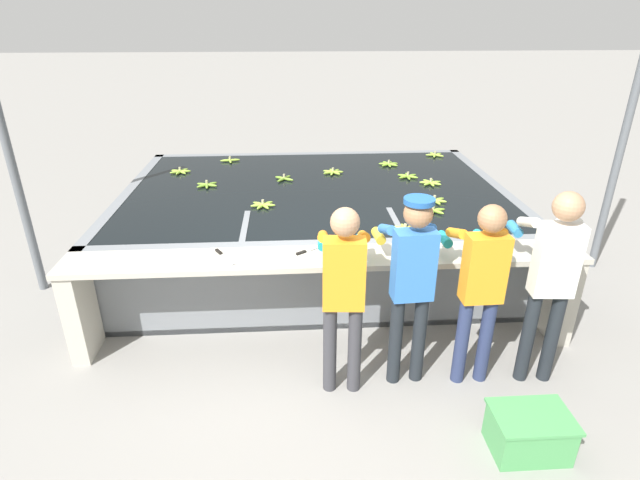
{
  "coord_description": "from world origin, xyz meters",
  "views": [
    {
      "loc": [
        -0.31,
        -3.69,
        2.87
      ],
      "look_at": [
        0.0,
        1.17,
        0.65
      ],
      "focal_mm": 28.0,
      "sensor_mm": 36.0,
      "label": 1
    }
  ],
  "objects_px": {
    "banana_bunch_floating_5": "(405,229)",
    "banana_bunch_floating_10": "(408,176)",
    "banana_bunch_floating_0": "(333,172)",
    "support_post_right": "(623,138)",
    "worker_0": "(343,286)",
    "banana_bunch_floating_6": "(263,205)",
    "support_post_left": "(8,151)",
    "banana_bunch_floating_7": "(431,183)",
    "knife_0": "(222,254)",
    "worker_3": "(552,272)",
    "banana_bunch_floating_1": "(434,200)",
    "worker_1": "(411,275)",
    "knife_1": "(307,250)",
    "banana_bunch_floating_2": "(180,171)",
    "banana_bunch_floating_3": "(207,185)",
    "crate": "(529,432)",
    "banana_bunch_floating_9": "(435,155)",
    "banana_bunch_floating_8": "(389,164)",
    "worker_2": "(481,280)",
    "banana_bunch_floating_4": "(230,160)",
    "banana_bunch_floating_11": "(284,178)",
    "banana_bunch_floating_12": "(433,210)"
  },
  "relations": [
    {
      "from": "worker_3",
      "to": "banana_bunch_floating_6",
      "type": "distance_m",
      "value": 2.99
    },
    {
      "from": "banana_bunch_floating_4",
      "to": "support_post_right",
      "type": "relative_size",
      "value": 0.09
    },
    {
      "from": "banana_bunch_floating_10",
      "to": "banana_bunch_floating_3",
      "type": "bearing_deg",
      "value": -175.68
    },
    {
      "from": "banana_bunch_floating_5",
      "to": "knife_1",
      "type": "xyz_separation_m",
      "value": [
        -0.97,
        -0.4,
        -0.01
      ]
    },
    {
      "from": "banana_bunch_floating_0",
      "to": "support_post_right",
      "type": "xyz_separation_m",
      "value": [
        3.15,
        -1.09,
        0.66
      ]
    },
    {
      "from": "banana_bunch_floating_2",
      "to": "banana_bunch_floating_10",
      "type": "distance_m",
      "value": 3.02
    },
    {
      "from": "banana_bunch_floating_1",
      "to": "banana_bunch_floating_3",
      "type": "height_order",
      "value": "same"
    },
    {
      "from": "knife_0",
      "to": "worker_1",
      "type": "bearing_deg",
      "value": -20.52
    },
    {
      "from": "knife_1",
      "to": "banana_bunch_floating_0",
      "type": "bearing_deg",
      "value": 79.63
    },
    {
      "from": "worker_0",
      "to": "banana_bunch_floating_6",
      "type": "bearing_deg",
      "value": 110.27
    },
    {
      "from": "banana_bunch_floating_10",
      "to": "banana_bunch_floating_12",
      "type": "xyz_separation_m",
      "value": [
        -0.0,
        -1.23,
        0.0
      ]
    },
    {
      "from": "banana_bunch_floating_2",
      "to": "banana_bunch_floating_5",
      "type": "bearing_deg",
      "value": -39.64
    },
    {
      "from": "banana_bunch_floating_11",
      "to": "support_post_right",
      "type": "relative_size",
      "value": 0.08
    },
    {
      "from": "worker_3",
      "to": "banana_bunch_floating_0",
      "type": "bearing_deg",
      "value": 115.66
    },
    {
      "from": "banana_bunch_floating_3",
      "to": "knife_1",
      "type": "xyz_separation_m",
      "value": [
        1.16,
        -1.93,
        -0.01
      ]
    },
    {
      "from": "banana_bunch_floating_2",
      "to": "banana_bunch_floating_10",
      "type": "xyz_separation_m",
      "value": [
        2.99,
        -0.41,
        0.0
      ]
    },
    {
      "from": "worker_2",
      "to": "worker_3",
      "type": "xyz_separation_m",
      "value": [
        0.55,
        -0.02,
        0.07
      ]
    },
    {
      "from": "banana_bunch_floating_3",
      "to": "banana_bunch_floating_4",
      "type": "height_order",
      "value": "same"
    },
    {
      "from": "worker_1",
      "to": "banana_bunch_floating_5",
      "type": "distance_m",
      "value": 1.03
    },
    {
      "from": "worker_2",
      "to": "banana_bunch_floating_8",
      "type": "xyz_separation_m",
      "value": [
        -0.1,
        3.35,
        -0.0
      ]
    },
    {
      "from": "worker_0",
      "to": "worker_3",
      "type": "bearing_deg",
      "value": 0.76
    },
    {
      "from": "banana_bunch_floating_5",
      "to": "banana_bunch_floating_8",
      "type": "bearing_deg",
      "value": 83.14
    },
    {
      "from": "worker_0",
      "to": "worker_2",
      "type": "xyz_separation_m",
      "value": [
        1.1,
        0.05,
        -0.01
      ]
    },
    {
      "from": "banana_bunch_floating_1",
      "to": "banana_bunch_floating_9",
      "type": "xyz_separation_m",
      "value": [
        0.55,
        1.95,
        0.0
      ]
    },
    {
      "from": "banana_bunch_floating_10",
      "to": "banana_bunch_floating_11",
      "type": "bearing_deg",
      "value": 179.86
    },
    {
      "from": "crate",
      "to": "support_post_right",
      "type": "bearing_deg",
      "value": 52.91
    },
    {
      "from": "worker_3",
      "to": "banana_bunch_floating_0",
      "type": "xyz_separation_m",
      "value": [
        -1.46,
        3.05,
        -0.07
      ]
    },
    {
      "from": "support_post_left",
      "to": "banana_bunch_floating_7",
      "type": "bearing_deg",
      "value": 8.53
    },
    {
      "from": "worker_1",
      "to": "banana_bunch_floating_0",
      "type": "bearing_deg",
      "value": 96.85
    },
    {
      "from": "worker_1",
      "to": "worker_3",
      "type": "xyz_separation_m",
      "value": [
        1.1,
        -0.06,
        0.02
      ]
    },
    {
      "from": "banana_bunch_floating_0",
      "to": "knife_1",
      "type": "relative_size",
      "value": 0.93
    },
    {
      "from": "worker_2",
      "to": "crate",
      "type": "height_order",
      "value": "worker_2"
    },
    {
      "from": "worker_1",
      "to": "banana_bunch_floating_3",
      "type": "relative_size",
      "value": 5.83
    },
    {
      "from": "banana_bunch_floating_3",
      "to": "banana_bunch_floating_8",
      "type": "relative_size",
      "value": 1.0
    },
    {
      "from": "banana_bunch_floating_0",
      "to": "crate",
      "type": "relative_size",
      "value": 0.51
    },
    {
      "from": "support_post_left",
      "to": "banana_bunch_floating_10",
      "type": "bearing_deg",
      "value": 12.56
    },
    {
      "from": "worker_1",
      "to": "banana_bunch_floating_3",
      "type": "distance_m",
      "value": 3.21
    },
    {
      "from": "banana_bunch_floating_8",
      "to": "crate",
      "type": "xyz_separation_m",
      "value": [
        0.26,
        -4.17,
        -0.78
      ]
    },
    {
      "from": "banana_bunch_floating_5",
      "to": "crate",
      "type": "distance_m",
      "value": 2.09
    },
    {
      "from": "worker_0",
      "to": "worker_2",
      "type": "bearing_deg",
      "value": 2.39
    },
    {
      "from": "worker_0",
      "to": "banana_bunch_floating_10",
      "type": "xyz_separation_m",
      "value": [
        1.14,
        2.82,
        -0.02
      ]
    },
    {
      "from": "banana_bunch_floating_7",
      "to": "knife_1",
      "type": "bearing_deg",
      "value": -131.23
    },
    {
      "from": "banana_bunch_floating_0",
      "to": "banana_bunch_floating_1",
      "type": "relative_size",
      "value": 1.0
    },
    {
      "from": "banana_bunch_floating_1",
      "to": "banana_bunch_floating_10",
      "type": "bearing_deg",
      "value": 96.02
    },
    {
      "from": "banana_bunch_floating_7",
      "to": "banana_bunch_floating_8",
      "type": "relative_size",
      "value": 1.0
    },
    {
      "from": "banana_bunch_floating_2",
      "to": "banana_bunch_floating_3",
      "type": "relative_size",
      "value": 0.99
    },
    {
      "from": "banana_bunch_floating_5",
      "to": "banana_bunch_floating_10",
      "type": "relative_size",
      "value": 1.0
    },
    {
      "from": "banana_bunch_floating_6",
      "to": "banana_bunch_floating_7",
      "type": "distance_m",
      "value": 2.16
    },
    {
      "from": "banana_bunch_floating_1",
      "to": "support_post_right",
      "type": "xyz_separation_m",
      "value": [
        2.1,
        0.08,
        0.66
      ]
    },
    {
      "from": "worker_0",
      "to": "knife_0",
      "type": "distance_m",
      "value": 1.2
    }
  ]
}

